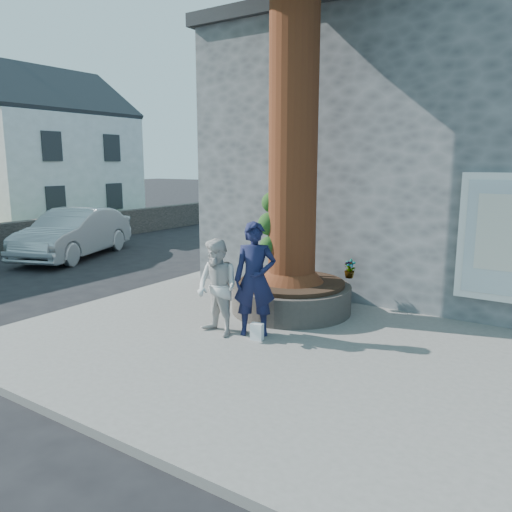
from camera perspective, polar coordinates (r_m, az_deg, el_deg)
The scene contains 14 objects.
ground at distance 8.73m, azimuth -7.30°, elevation -9.32°, with size 120.00×120.00×0.00m, color black.
pavement at distance 8.67m, azimuth 4.75°, elevation -9.00°, with size 9.00×8.00×0.12m, color slate.
yellow_line at distance 11.48m, azimuth -15.59°, elevation -4.70°, with size 0.10×30.00×0.01m, color yellow.
stone_shop at distance 13.67m, azimuth 21.78°, elevation 10.73°, with size 10.30×8.30×6.30m.
planter at distance 9.72m, azimuth 4.04°, elevation -4.61°, with size 2.30×2.30×0.60m.
cottage_far at distance 26.11m, azimuth -23.95°, elevation 11.60°, with size 7.30×7.40×8.75m.
man at distance 8.25m, azimuth -0.13°, elevation -2.65°, with size 0.69×0.46×1.90m, color #141838.
woman at distance 8.29m, azimuth -4.44°, elevation -3.62°, with size 0.79×0.61×1.62m, color beige.
shopping_bag at distance 8.20m, azimuth 0.11°, elevation -8.64°, with size 0.20×0.12×0.28m, color white.
car_silver at distance 16.73m, azimuth -20.08°, elevation 2.46°, with size 1.61×4.63×1.52m, color #9B9FA3.
plant_a at distance 9.98m, azimuth 10.75°, elevation -1.43°, with size 0.20×0.14×0.38m, color gray.
plant_b at distance 10.07m, azimuth 6.02°, elevation -1.26°, with size 0.20×0.19×0.36m, color gray.
plant_c at distance 9.99m, azimuth 10.62°, elevation -1.51°, with size 0.19×0.19×0.35m, color gray.
plant_d at distance 9.99m, azimuth 10.74°, elevation -1.69°, with size 0.26×0.23×0.29m, color gray.
Camera 1 is at (5.42, -6.15, 2.98)m, focal length 35.00 mm.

